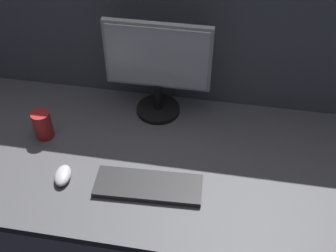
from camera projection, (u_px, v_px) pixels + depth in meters
The scene contains 6 objects.
ground_plane at pixel (161, 157), 156.66cm from camera, with size 180.00×80.00×3.00cm, color #515156.
cubicle_wall_back at pixel (177, 23), 159.66cm from camera, with size 180.00×5.50×68.30cm.
monitor at pixel (158, 66), 159.50cm from camera, with size 41.23×18.00×40.22cm.
keyboard at pixel (148, 186), 143.30cm from camera, with size 37.00×13.00×2.00cm, color #262628.
mouse at pixel (63, 175), 145.84cm from camera, with size 5.60×9.60×3.40cm, color silver.
mug_red_plastic at pixel (43, 125), 159.27cm from camera, with size 7.02×7.02×11.37cm.
Camera 1 is at (21.03, -105.22, 113.28)cm, focal length 44.48 mm.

